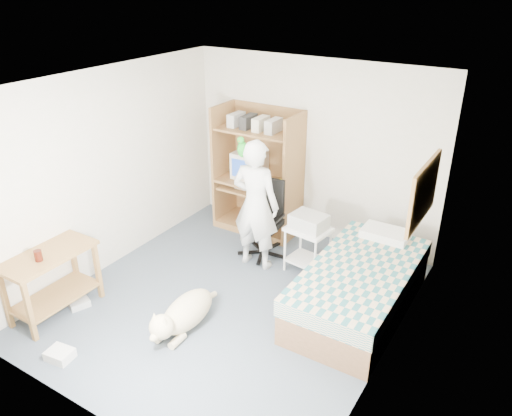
# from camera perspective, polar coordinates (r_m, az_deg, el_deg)

# --- Properties ---
(floor) EXTENTS (4.00, 4.00, 0.00)m
(floor) POSITION_cam_1_polar(r_m,az_deg,el_deg) (5.93, -2.75, -10.48)
(floor) COLOR #45505E
(floor) RESTS_ON ground
(wall_back) EXTENTS (3.60, 0.02, 2.50)m
(wall_back) POSITION_cam_1_polar(r_m,az_deg,el_deg) (6.90, 6.49, 6.51)
(wall_back) COLOR beige
(wall_back) RESTS_ON floor
(wall_right) EXTENTS (0.02, 4.00, 2.50)m
(wall_right) POSITION_cam_1_polar(r_m,az_deg,el_deg) (4.61, 15.78, -4.45)
(wall_right) COLOR beige
(wall_right) RESTS_ON floor
(wall_left) EXTENTS (0.02, 4.00, 2.50)m
(wall_left) POSITION_cam_1_polar(r_m,az_deg,el_deg) (6.42, -16.42, 4.11)
(wall_left) COLOR beige
(wall_left) RESTS_ON floor
(ceiling) EXTENTS (3.60, 4.00, 0.02)m
(ceiling) POSITION_cam_1_polar(r_m,az_deg,el_deg) (4.90, -3.37, 13.93)
(ceiling) COLOR white
(ceiling) RESTS_ON wall_back
(computer_hutch) EXTENTS (1.20, 0.63, 1.80)m
(computer_hutch) POSITION_cam_1_polar(r_m,az_deg,el_deg) (7.15, 0.34, 3.68)
(computer_hutch) COLOR brown
(computer_hutch) RESTS_ON floor
(bed) EXTENTS (1.02, 2.02, 0.66)m
(bed) POSITION_cam_1_polar(r_m,az_deg,el_deg) (5.74, 11.71, -8.89)
(bed) COLOR brown
(bed) RESTS_ON floor
(side_desk) EXTENTS (0.50, 1.00, 0.75)m
(side_desk) POSITION_cam_1_polar(r_m,az_deg,el_deg) (5.91, -22.34, -6.99)
(side_desk) COLOR brown
(side_desk) RESTS_ON floor
(corkboard) EXTENTS (0.04, 0.94, 0.66)m
(corkboard) POSITION_cam_1_polar(r_m,az_deg,el_deg) (5.32, 18.65, 1.70)
(corkboard) COLOR #9C7746
(corkboard) RESTS_ON wall_right
(office_chair) EXTENTS (0.57, 0.57, 1.02)m
(office_chair) POSITION_cam_1_polar(r_m,az_deg,el_deg) (6.66, 0.96, -2.36)
(office_chair) COLOR black
(office_chair) RESTS_ON floor
(person) EXTENTS (0.64, 0.44, 1.70)m
(person) POSITION_cam_1_polar(r_m,az_deg,el_deg) (6.19, -0.04, 0.35)
(person) COLOR white
(person) RESTS_ON floor
(parrot) EXTENTS (0.12, 0.22, 0.34)m
(parrot) POSITION_cam_1_polar(r_m,az_deg,el_deg) (6.04, -1.59, 6.87)
(parrot) COLOR #168A14
(parrot) RESTS_ON person
(dog) EXTENTS (0.39, 1.13, 0.42)m
(dog) POSITION_cam_1_polar(r_m,az_deg,el_deg) (5.47, -8.24, -11.83)
(dog) COLOR beige
(dog) RESTS_ON floor
(printer_cart) EXTENTS (0.56, 0.47, 0.61)m
(printer_cart) POSITION_cam_1_polar(r_m,az_deg,el_deg) (6.28, 5.94, -3.95)
(printer_cart) COLOR white
(printer_cart) RESTS_ON floor
(printer) EXTENTS (0.46, 0.37, 0.18)m
(printer) POSITION_cam_1_polar(r_m,az_deg,el_deg) (6.14, 6.06, -1.54)
(printer) COLOR #A6A6A1
(printer) RESTS_ON printer_cart
(crt_monitor) EXTENTS (0.41, 0.44, 0.38)m
(crt_monitor) POSITION_cam_1_polar(r_m,az_deg,el_deg) (7.18, -0.75, 5.00)
(crt_monitor) COLOR beige
(crt_monitor) RESTS_ON computer_hutch
(keyboard) EXTENTS (0.45, 0.16, 0.03)m
(keyboard) POSITION_cam_1_polar(r_m,az_deg,el_deg) (7.11, -0.67, 2.23)
(keyboard) COLOR beige
(keyboard) RESTS_ON computer_hutch
(pencil_cup) EXTENTS (0.08, 0.08, 0.12)m
(pencil_cup) POSITION_cam_1_polar(r_m,az_deg,el_deg) (6.89, 2.75, 2.80)
(pencil_cup) COLOR yellow
(pencil_cup) RESTS_ON computer_hutch
(drink_glass) EXTENTS (0.08, 0.08, 0.12)m
(drink_glass) POSITION_cam_1_polar(r_m,az_deg,el_deg) (5.65, -23.63, -5.02)
(drink_glass) COLOR #3D1209
(drink_glass) RESTS_ON side_desk
(floor_box_a) EXTENTS (0.28, 0.23, 0.10)m
(floor_box_a) POSITION_cam_1_polar(r_m,az_deg,el_deg) (5.49, -21.50, -15.33)
(floor_box_a) COLOR silver
(floor_box_a) RESTS_ON floor
(floor_box_b) EXTENTS (0.25, 0.27, 0.08)m
(floor_box_b) POSITION_cam_1_polar(r_m,az_deg,el_deg) (6.15, -19.57, -10.21)
(floor_box_b) COLOR #B6B7B1
(floor_box_b) RESTS_ON floor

